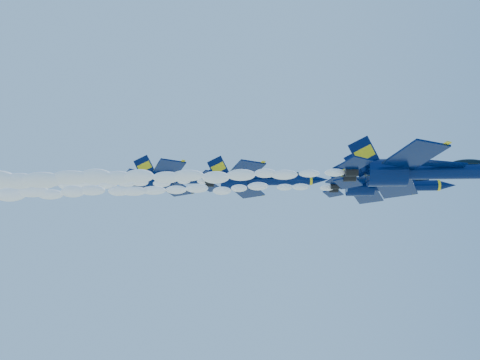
{
  "coord_description": "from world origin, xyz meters",
  "views": [
    {
      "loc": [
        -3.93,
        -68.79,
        124.28
      ],
      "look_at": [
        -5.64,
        0.46,
        152.68
      ],
      "focal_mm": 45.0,
      "sensor_mm": 36.0,
      "label": 1
    }
  ],
  "objects_px": {
    "jet_second": "(385,185)",
    "jet_third": "(259,180)",
    "jet_fourth": "(184,178)",
    "jet_lead": "(423,171)"
  },
  "relations": [
    {
      "from": "jet_third",
      "to": "jet_fourth",
      "type": "bearing_deg",
      "value": 152.52
    },
    {
      "from": "jet_second",
      "to": "jet_third",
      "type": "xyz_separation_m",
      "value": [
        -15.16,
        5.42,
        3.11
      ]
    },
    {
      "from": "jet_second",
      "to": "jet_third",
      "type": "bearing_deg",
      "value": 160.33
    },
    {
      "from": "jet_second",
      "to": "jet_fourth",
      "type": "bearing_deg",
      "value": 157.01
    },
    {
      "from": "jet_third",
      "to": "jet_lead",
      "type": "bearing_deg",
      "value": -43.16
    },
    {
      "from": "jet_lead",
      "to": "jet_third",
      "type": "distance_m",
      "value": 23.72
    },
    {
      "from": "jet_fourth",
      "to": "jet_second",
      "type": "bearing_deg",
      "value": -22.99
    },
    {
      "from": "jet_third",
      "to": "jet_fourth",
      "type": "distance_m",
      "value": 12.2
    },
    {
      "from": "jet_second",
      "to": "jet_third",
      "type": "relative_size",
      "value": 0.94
    },
    {
      "from": "jet_third",
      "to": "jet_fourth",
      "type": "height_order",
      "value": "jet_fourth"
    }
  ]
}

